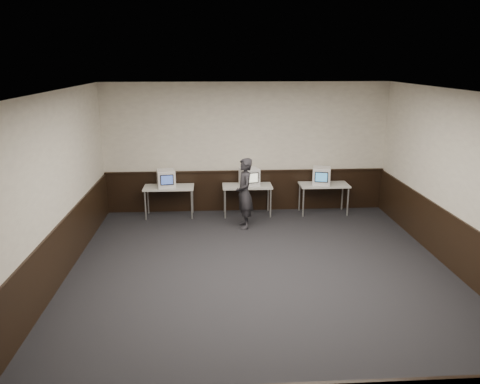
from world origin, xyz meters
name	(u,v)px	position (x,y,z in m)	size (l,w,h in m)	color
floor	(263,280)	(0.00, 0.00, 0.00)	(8.00, 8.00, 0.00)	black
ceiling	(266,93)	(0.00, 0.00, 3.20)	(8.00, 8.00, 0.00)	white
back_wall	(246,148)	(0.00, 4.00, 1.60)	(7.00, 7.00, 0.00)	beige
front_wall	(318,323)	(0.00, -4.00, 1.60)	(7.00, 7.00, 0.00)	beige
left_wall	(47,196)	(-3.50, 0.00, 1.60)	(8.00, 8.00, 0.00)	beige
right_wall	(470,188)	(3.50, 0.00, 1.60)	(8.00, 8.00, 0.00)	beige
wainscot_back	(246,191)	(0.00, 3.98, 0.50)	(6.98, 0.04, 1.00)	black
wainscot_left	(56,259)	(-3.48, 0.00, 0.50)	(0.04, 7.98, 1.00)	black
wainscot_right	(460,249)	(3.48, 0.00, 0.50)	(0.04, 7.98, 1.00)	black
wainscot_rail	(246,171)	(0.00, 3.96, 1.02)	(6.98, 0.06, 0.04)	black
desk_left	(169,189)	(-1.90, 3.60, 0.68)	(1.20, 0.60, 0.75)	silver
desk_center	(247,188)	(0.00, 3.60, 0.68)	(1.20, 0.60, 0.75)	silver
desk_right	(324,187)	(1.90, 3.60, 0.68)	(1.20, 0.60, 0.75)	silver
emac_left	(166,179)	(-1.95, 3.57, 0.96)	(0.49, 0.51, 0.42)	white
emac_center	(249,177)	(0.05, 3.61, 0.96)	(0.51, 0.53, 0.43)	white
emac_right	(322,176)	(1.83, 3.59, 0.96)	(0.52, 0.54, 0.42)	white
person	(245,193)	(-0.13, 2.70, 0.80)	(0.59, 0.39, 1.61)	#232227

